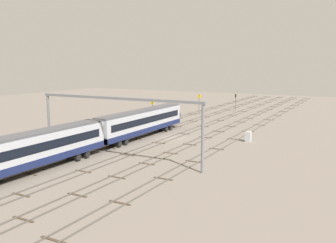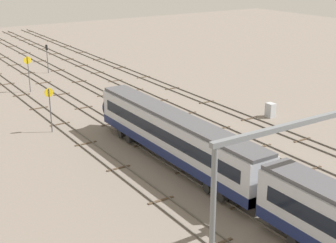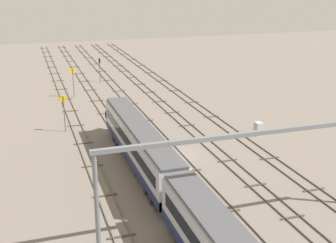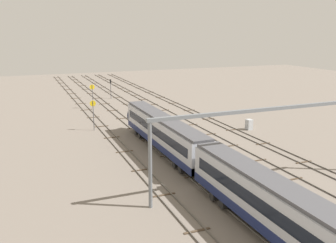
# 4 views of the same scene
# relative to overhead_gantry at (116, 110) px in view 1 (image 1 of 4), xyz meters

# --- Properties ---
(ground_plane) EXTENTS (201.69, 201.69, 0.00)m
(ground_plane) POSITION_rel_overhead_gantry_xyz_m (16.79, 0.42, -6.85)
(ground_plane) COLOR slate
(track_near_foreground) EXTENTS (185.69, 2.40, 0.16)m
(track_near_foreground) POSITION_rel_overhead_gantry_xyz_m (16.79, -9.55, -6.77)
(track_near_foreground) COLOR #59544C
(track_near_foreground) RESTS_ON ground
(track_second_near) EXTENTS (185.69, 2.40, 0.16)m
(track_second_near) POSITION_rel_overhead_gantry_xyz_m (16.79, -4.57, -6.78)
(track_second_near) COLOR #59544C
(track_second_near) RESTS_ON ground
(track_middle) EXTENTS (185.69, 2.40, 0.16)m
(track_middle) POSITION_rel_overhead_gantry_xyz_m (16.79, 0.42, -6.77)
(track_middle) COLOR #59544C
(track_middle) RESTS_ON ground
(track_with_train) EXTENTS (185.69, 2.40, 0.16)m
(track_with_train) POSITION_rel_overhead_gantry_xyz_m (16.79, 5.40, -6.78)
(track_with_train) COLOR #59544C
(track_with_train) RESTS_ON ground
(track_far_background) EXTENTS (185.69, 2.40, 0.16)m
(track_far_background) POSITION_rel_overhead_gantry_xyz_m (16.79, 10.38, -6.78)
(track_far_background) COLOR #59544C
(track_far_background) RESTS_ON ground
(overhead_gantry) EXTENTS (0.40, 25.66, 8.64)m
(overhead_gantry) POSITION_rel_overhead_gantry_xyz_m (0.00, 0.00, 0.00)
(overhead_gantry) COLOR slate
(overhead_gantry) RESTS_ON ground
(speed_sign_near_foreground) EXTENTS (0.14, 0.99, 5.08)m
(speed_sign_near_foreground) POSITION_rel_overhead_gantry_xyz_m (29.67, 12.05, -3.48)
(speed_sign_near_foreground) COLOR #4C4C51
(speed_sign_near_foreground) RESTS_ON ground
(speed_sign_mid_trackside) EXTENTS (0.14, 1.06, 5.18)m
(speed_sign_mid_trackside) POSITION_rel_overhead_gantry_xyz_m (47.64, 8.72, -3.37)
(speed_sign_mid_trackside) COLOR #4C4C51
(speed_sign_mid_trackside) RESTS_ON ground
(signal_light_trackside_departure) EXTENTS (0.31, 0.32, 4.76)m
(signal_light_trackside_departure) POSITION_rel_overhead_gantry_xyz_m (57.83, 2.34, -3.74)
(signal_light_trackside_departure) COLOR #4C4C51
(signal_light_trackside_departure) RESTS_ON ground
(relay_cabinet) EXTENTS (1.08, 0.89, 1.76)m
(relay_cabinet) POSITION_rel_overhead_gantry_xyz_m (20.23, -12.28, -5.97)
(relay_cabinet) COLOR #B2B7BC
(relay_cabinet) RESTS_ON ground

